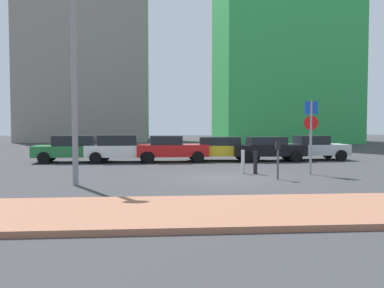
# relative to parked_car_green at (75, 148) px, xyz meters

# --- Properties ---
(ground_plane) EXTENTS (120.00, 120.00, 0.00)m
(ground_plane) POSITION_rel_parked_car_green_xyz_m (7.19, -7.30, -0.77)
(ground_plane) COLOR #38383A
(sidewalk_brick) EXTENTS (40.00, 3.58, 0.14)m
(sidewalk_brick) POSITION_rel_parked_car_green_xyz_m (7.19, -13.80, -0.70)
(sidewalk_brick) COLOR #9E664C
(sidewalk_brick) RESTS_ON ground
(parked_car_green) EXTENTS (4.54, 1.99, 1.48)m
(parked_car_green) POSITION_rel_parked_car_green_xyz_m (0.00, 0.00, 0.00)
(parked_car_green) COLOR #237238
(parked_car_green) RESTS_ON ground
(parked_car_white) EXTENTS (3.99, 2.12, 1.51)m
(parked_car_white) POSITION_rel_parked_car_green_xyz_m (2.50, -0.15, 0.02)
(parked_car_white) COLOR white
(parked_car_white) RESTS_ON ground
(parked_car_red) EXTENTS (4.01, 2.03, 1.47)m
(parked_car_red) POSITION_rel_parked_car_green_xyz_m (5.29, -0.19, -0.01)
(parked_car_red) COLOR red
(parked_car_red) RESTS_ON ground
(parked_car_yellow) EXTENTS (4.67, 2.32, 1.39)m
(parked_car_yellow) POSITION_rel_parked_car_green_xyz_m (8.35, 0.24, -0.03)
(parked_car_yellow) COLOR gold
(parked_car_yellow) RESTS_ON ground
(parked_car_black) EXTENTS (4.11, 1.97, 1.39)m
(parked_car_black) POSITION_rel_parked_car_green_xyz_m (10.81, -0.19, -0.03)
(parked_car_black) COLOR black
(parked_car_black) RESTS_ON ground
(parked_car_silver) EXTENTS (3.92, 2.09, 1.44)m
(parked_car_silver) POSITION_rel_parked_car_green_xyz_m (13.67, 0.38, -0.03)
(parked_car_silver) COLOR #B7BABF
(parked_car_silver) RESTS_ON ground
(parking_sign_post) EXTENTS (0.60, 0.10, 3.11)m
(parking_sign_post) POSITION_rel_parked_car_green_xyz_m (10.99, -6.47, 1.19)
(parking_sign_post) COLOR gray
(parking_sign_post) RESTS_ON ground
(parking_meter) EXTENTS (0.18, 0.14, 1.44)m
(parking_meter) POSITION_rel_parked_car_green_xyz_m (9.16, -7.89, 0.16)
(parking_meter) COLOR #4C4C51
(parking_meter) RESTS_ON ground
(street_lamp) EXTENTS (0.70, 0.36, 6.93)m
(street_lamp) POSITION_rel_parked_car_green_xyz_m (1.71, -8.80, 3.32)
(street_lamp) COLOR gray
(street_lamp) RESTS_ON ground
(traffic_bollard_near) EXTENTS (0.17, 0.17, 0.98)m
(traffic_bollard_near) POSITION_rel_parked_car_green_xyz_m (8.71, -6.14, -0.28)
(traffic_bollard_near) COLOR black
(traffic_bollard_near) RESTS_ON ground
(traffic_bollard_mid) EXTENTS (0.15, 0.15, 1.01)m
(traffic_bollard_mid) POSITION_rel_parked_car_green_xyz_m (8.21, -5.92, -0.26)
(traffic_bollard_mid) COLOR #B7B7BC
(traffic_bollard_mid) RESTS_ON ground
(building_colorful_midrise) EXTENTS (14.54, 13.18, 28.45)m
(building_colorful_midrise) POSITION_rel_parked_car_green_xyz_m (18.98, 24.77, 13.46)
(building_colorful_midrise) COLOR green
(building_colorful_midrise) RESTS_ON ground
(building_under_construction) EXTENTS (14.87, 12.21, 20.16)m
(building_under_construction) POSITION_rel_parked_car_green_xyz_m (-4.12, 30.00, 9.31)
(building_under_construction) COLOR gray
(building_under_construction) RESTS_ON ground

